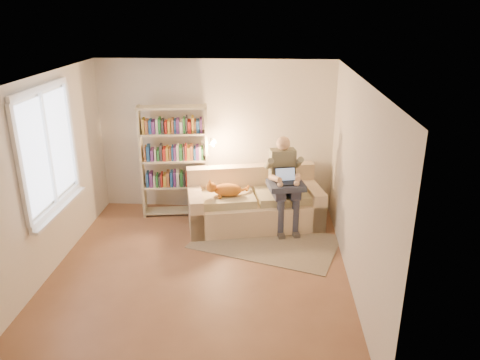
# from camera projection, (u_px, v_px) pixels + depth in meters

# --- Properties ---
(floor) EXTENTS (4.50, 4.50, 0.00)m
(floor) POSITION_uv_depth(u_px,v_px,m) (199.00, 272.00, 6.36)
(floor) COLOR brown
(floor) RESTS_ON ground
(ceiling) EXTENTS (4.00, 4.50, 0.02)m
(ceiling) POSITION_uv_depth(u_px,v_px,m) (193.00, 79.00, 5.45)
(ceiling) COLOR white
(ceiling) RESTS_ON wall_back
(wall_left) EXTENTS (0.02, 4.50, 2.60)m
(wall_left) POSITION_uv_depth(u_px,v_px,m) (42.00, 180.00, 6.02)
(wall_left) COLOR silver
(wall_left) RESTS_ON floor
(wall_right) EXTENTS (0.02, 4.50, 2.60)m
(wall_right) POSITION_uv_depth(u_px,v_px,m) (356.00, 187.00, 5.79)
(wall_right) COLOR silver
(wall_right) RESTS_ON floor
(wall_back) EXTENTS (4.00, 0.02, 2.60)m
(wall_back) POSITION_uv_depth(u_px,v_px,m) (216.00, 136.00, 8.01)
(wall_back) COLOR silver
(wall_back) RESTS_ON floor
(wall_front) EXTENTS (4.00, 0.02, 2.60)m
(wall_front) POSITION_uv_depth(u_px,v_px,m) (155.00, 282.00, 3.81)
(wall_front) COLOR silver
(wall_front) RESTS_ON floor
(window) EXTENTS (0.12, 1.52, 1.69)m
(window) POSITION_uv_depth(u_px,v_px,m) (52.00, 169.00, 6.18)
(window) COLOR white
(window) RESTS_ON wall_left
(sofa) EXTENTS (2.29, 1.39, 0.91)m
(sofa) POSITION_uv_depth(u_px,v_px,m) (254.00, 205.00, 7.68)
(sofa) COLOR beige
(sofa) RESTS_ON floor
(person) EXTENTS (0.51, 0.70, 1.48)m
(person) POSITION_uv_depth(u_px,v_px,m) (284.00, 178.00, 7.41)
(person) COLOR gray
(person) RESTS_ON sofa
(cat) EXTENTS (0.66, 0.34, 0.25)m
(cat) POSITION_uv_depth(u_px,v_px,m) (224.00, 190.00, 7.36)
(cat) COLOR orange
(cat) RESTS_ON sofa
(blanket) EXTENTS (0.64, 0.56, 0.09)m
(blanket) POSITION_uv_depth(u_px,v_px,m) (286.00, 185.00, 7.32)
(blanket) COLOR #2C344D
(blanket) RESTS_ON person
(laptop) EXTENTS (0.38, 0.33, 0.29)m
(laptop) POSITION_uv_depth(u_px,v_px,m) (286.00, 179.00, 7.29)
(laptop) COLOR black
(laptop) RESTS_ON blanket
(bookshelf) EXTENTS (1.29, 0.44, 1.90)m
(bookshelf) POSITION_uv_depth(u_px,v_px,m) (174.00, 156.00, 7.81)
(bookshelf) COLOR beige
(bookshelf) RESTS_ON floor
(rug) EXTENTS (2.42, 1.87, 0.01)m
(rug) POSITION_uv_depth(u_px,v_px,m) (265.00, 242.00, 7.17)
(rug) COLOR gray
(rug) RESTS_ON floor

